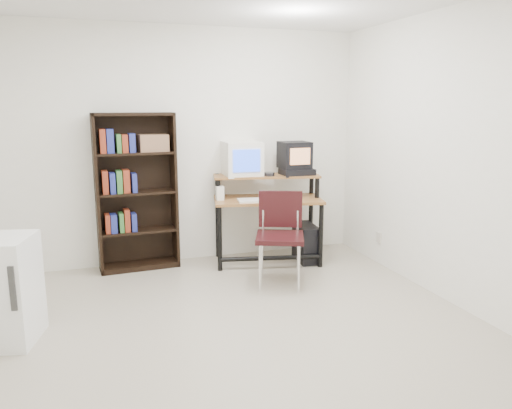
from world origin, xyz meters
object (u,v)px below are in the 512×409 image
object	(u,v)px
pc_tower	(306,243)
bookshelf	(136,190)
school_chair	(280,228)
crt_tv	(294,155)
computer_desk	(267,202)
crt_monitor	(242,159)
mini_fridge	(1,290)

from	to	relation	value
pc_tower	bookshelf	size ratio (longest dim) A/B	0.27
school_chair	bookshelf	distance (m)	1.63
crt_tv	bookshelf	size ratio (longest dim) A/B	0.19
computer_desk	school_chair	world-z (taller)	computer_desk
crt_monitor	crt_tv	size ratio (longest dim) A/B	1.32
crt_monitor	bookshelf	world-z (taller)	bookshelf
computer_desk	crt_monitor	xyz separation A→B (m)	(-0.24, 0.20, 0.48)
crt_monitor	mini_fridge	world-z (taller)	crt_monitor
computer_desk	mini_fridge	xyz separation A→B (m)	(-2.55, -1.23, -0.28)
crt_monitor	bookshelf	xyz separation A→B (m)	(-1.17, 0.04, -0.30)
crt_tv	bookshelf	distance (m)	1.80
crt_tv	pc_tower	world-z (taller)	crt_tv
computer_desk	mini_fridge	world-z (taller)	computer_desk
crt_tv	mini_fridge	bearing A→B (deg)	-156.69
crt_tv	mini_fridge	world-z (taller)	crt_tv
crt_monitor	mini_fridge	xyz separation A→B (m)	(-2.31, -1.42, -0.76)
computer_desk	crt_monitor	world-z (taller)	crt_monitor
pc_tower	bookshelf	distance (m)	1.98
computer_desk	mini_fridge	bearing A→B (deg)	-142.45
crt_monitor	mini_fridge	size ratio (longest dim) A/B	0.53
pc_tower	mini_fridge	world-z (taller)	mini_fridge
crt_tv	crt_monitor	bearing A→B (deg)	165.74
computer_desk	pc_tower	size ratio (longest dim) A/B	2.85
crt_monitor	school_chair	distance (m)	1.08
bookshelf	crt_monitor	bearing A→B (deg)	-5.06
crt_tv	school_chair	world-z (taller)	crt_tv
computer_desk	school_chair	xyz separation A→B (m)	(-0.12, -0.70, -0.12)
crt_tv	bookshelf	xyz separation A→B (m)	(-1.75, 0.18, -0.33)
bookshelf	mini_fridge	bearing A→B (deg)	-130.99
crt_monitor	bookshelf	bearing A→B (deg)	179.75
pc_tower	crt_tv	bearing A→B (deg)	121.90
computer_desk	school_chair	bearing A→B (deg)	-87.63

